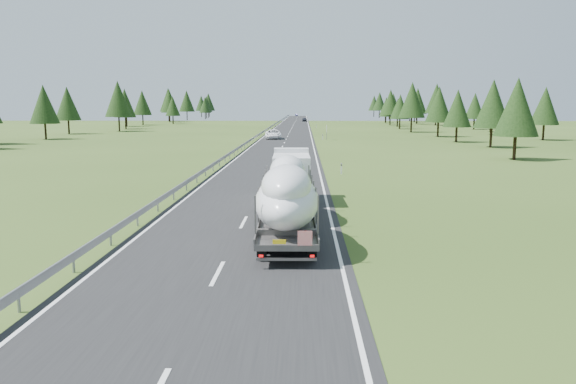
{
  "coord_description": "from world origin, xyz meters",
  "views": [
    {
      "loc": [
        3.12,
        -19.68,
        6.09
      ],
      "look_at": [
        2.36,
        7.86,
        1.81
      ],
      "focal_mm": 35.0,
      "sensor_mm": 36.0,
      "label": 1
    }
  ],
  "objects_px": {
    "boat_truck": "(288,187)",
    "distant_van": "(273,134)",
    "distant_car_dark": "(304,119)",
    "highway_sign": "(327,129)",
    "distant_car_blue": "(297,115)"
  },
  "relations": [
    {
      "from": "distant_van",
      "to": "distant_car_dark",
      "type": "height_order",
      "value": "distant_van"
    },
    {
      "from": "highway_sign",
      "to": "distant_car_dark",
      "type": "distance_m",
      "value": 111.55
    },
    {
      "from": "boat_truck",
      "to": "distant_van",
      "type": "relative_size",
      "value": 2.88
    },
    {
      "from": "distant_car_blue",
      "to": "highway_sign",
      "type": "bearing_deg",
      "value": -93.03
    },
    {
      "from": "boat_truck",
      "to": "distant_van",
      "type": "distance_m",
      "value": 74.1
    },
    {
      "from": "distant_car_dark",
      "to": "distant_car_blue",
      "type": "distance_m",
      "value": 102.25
    },
    {
      "from": "highway_sign",
      "to": "distant_car_dark",
      "type": "bearing_deg",
      "value": 91.93
    },
    {
      "from": "highway_sign",
      "to": "distant_van",
      "type": "relative_size",
      "value": 0.43
    },
    {
      "from": "highway_sign",
      "to": "boat_truck",
      "type": "xyz_separation_m",
      "value": [
        -4.84,
        -71.73,
        0.2
      ]
    },
    {
      "from": "distant_van",
      "to": "distant_car_blue",
      "type": "distance_m",
      "value": 211.44
    },
    {
      "from": "boat_truck",
      "to": "distant_car_dark",
      "type": "height_order",
      "value": "boat_truck"
    },
    {
      "from": "boat_truck",
      "to": "distant_car_blue",
      "type": "height_order",
      "value": "boat_truck"
    },
    {
      "from": "highway_sign",
      "to": "distant_van",
      "type": "bearing_deg",
      "value": 167.04
    },
    {
      "from": "highway_sign",
      "to": "distant_car_blue",
      "type": "xyz_separation_m",
      "value": [
        -7.97,
        213.64,
        -1.15
      ]
    },
    {
      "from": "distant_car_dark",
      "to": "distant_car_blue",
      "type": "height_order",
      "value": "distant_car_dark"
    }
  ]
}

